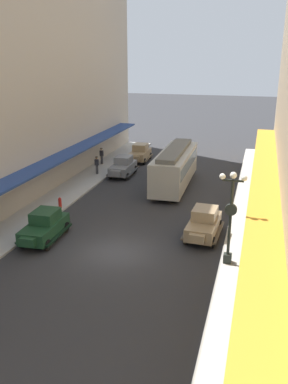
{
  "coord_description": "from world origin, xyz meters",
  "views": [
    {
      "loc": [
        7.55,
        -20.3,
        11.0
      ],
      "look_at": [
        0.0,
        6.0,
        1.8
      ],
      "focal_mm": 38.33,
      "sensor_mm": 36.0,
      "label": 1
    }
  ],
  "objects_px": {
    "parked_car_2": "(204,223)",
    "pedestrian_2": "(97,165)",
    "lamp_post_with_clock": "(231,214)",
    "pedestrian_1": "(102,156)",
    "parked_car_0": "(140,152)",
    "fire_hydrant": "(60,203)",
    "parked_car_3": "(123,166)",
    "streetcar": "(175,166)",
    "parked_car_1": "(44,225)"
  },
  "relations": [
    {
      "from": "lamp_post_with_clock",
      "to": "fire_hydrant",
      "type": "xyz_separation_m",
      "value": [
        -12.75,
        5.12,
        -2.42
      ]
    },
    {
      "from": "fire_hydrant",
      "to": "pedestrian_2",
      "type": "distance_m",
      "value": 9.38
    },
    {
      "from": "parked_car_1",
      "to": "parked_car_2",
      "type": "height_order",
      "value": "same"
    },
    {
      "from": "parked_car_2",
      "to": "lamp_post_with_clock",
      "type": "height_order",
      "value": "lamp_post_with_clock"
    },
    {
      "from": "parked_car_1",
      "to": "pedestrian_1",
      "type": "bearing_deg",
      "value": 100.42
    },
    {
      "from": "parked_car_1",
      "to": "fire_hydrant",
      "type": "bearing_deg",
      "value": 106.81
    },
    {
      "from": "lamp_post_with_clock",
      "to": "fire_hydrant",
      "type": "height_order",
      "value": "lamp_post_with_clock"
    },
    {
      "from": "streetcar",
      "to": "pedestrian_1",
      "type": "xyz_separation_m",
      "value": [
        -8.83,
        5.15,
        -0.89
      ]
    },
    {
      "from": "parked_car_2",
      "to": "pedestrian_1",
      "type": "bearing_deg",
      "value": 130.86
    },
    {
      "from": "parked_car_1",
      "to": "lamp_post_with_clock",
      "type": "bearing_deg",
      "value": -0.89
    },
    {
      "from": "parked_car_1",
      "to": "parked_car_2",
      "type": "distance_m",
      "value": 9.97
    },
    {
      "from": "parked_car_0",
      "to": "pedestrian_1",
      "type": "xyz_separation_m",
      "value": [
        -3.32,
        -2.85,
        0.07
      ]
    },
    {
      "from": "parked_car_2",
      "to": "fire_hydrant",
      "type": "distance_m",
      "value": 11.1
    },
    {
      "from": "pedestrian_1",
      "to": "parked_car_1",
      "type": "bearing_deg",
      "value": -79.58
    },
    {
      "from": "parked_car_1",
      "to": "pedestrian_2",
      "type": "bearing_deg",
      "value": 99.35
    },
    {
      "from": "parked_car_0",
      "to": "lamp_post_with_clock",
      "type": "xyz_separation_m",
      "value": [
        11.23,
        -20.92,
        2.04
      ]
    },
    {
      "from": "parked_car_3",
      "to": "fire_hydrant",
      "type": "xyz_separation_m",
      "value": [
        -1.55,
        -9.99,
        -0.38
      ]
    },
    {
      "from": "parked_car_3",
      "to": "streetcar",
      "type": "xyz_separation_m",
      "value": [
        5.49,
        -2.2,
        0.96
      ]
    },
    {
      "from": "lamp_post_with_clock",
      "to": "pedestrian_1",
      "type": "xyz_separation_m",
      "value": [
        -14.55,
        18.07,
        -1.97
      ]
    },
    {
      "from": "streetcar",
      "to": "pedestrian_1",
      "type": "distance_m",
      "value": 10.27
    },
    {
      "from": "streetcar",
      "to": "fire_hydrant",
      "type": "height_order",
      "value": "streetcar"
    },
    {
      "from": "pedestrian_2",
      "to": "parked_car_3",
      "type": "bearing_deg",
      "value": 15.34
    },
    {
      "from": "lamp_post_with_clock",
      "to": "pedestrian_2",
      "type": "height_order",
      "value": "lamp_post_with_clock"
    },
    {
      "from": "pedestrian_1",
      "to": "pedestrian_2",
      "type": "height_order",
      "value": "same"
    },
    {
      "from": "streetcar",
      "to": "pedestrian_2",
      "type": "distance_m",
      "value": 8.09
    },
    {
      "from": "parked_car_2",
      "to": "lamp_post_with_clock",
      "type": "xyz_separation_m",
      "value": [
        1.8,
        -3.33,
        2.04
      ]
    },
    {
      "from": "streetcar",
      "to": "pedestrian_2",
      "type": "height_order",
      "value": "streetcar"
    },
    {
      "from": "parked_car_0",
      "to": "pedestrian_1",
      "type": "bearing_deg",
      "value": -139.3
    },
    {
      "from": "fire_hydrant",
      "to": "parked_car_2",
      "type": "bearing_deg",
      "value": -9.28
    },
    {
      "from": "streetcar",
      "to": "lamp_post_with_clock",
      "type": "relative_size",
      "value": 1.87
    },
    {
      "from": "parked_car_1",
      "to": "parked_car_3",
      "type": "xyz_separation_m",
      "value": [
        0.06,
        14.94,
        0.0
      ]
    },
    {
      "from": "parked_car_3",
      "to": "lamp_post_with_clock",
      "type": "distance_m",
      "value": 18.92
    },
    {
      "from": "pedestrian_2",
      "to": "parked_car_0",
      "type": "bearing_deg",
      "value": 69.83
    },
    {
      "from": "pedestrian_2",
      "to": "lamp_post_with_clock",
      "type": "bearing_deg",
      "value": -46.73
    },
    {
      "from": "parked_car_3",
      "to": "fire_hydrant",
      "type": "distance_m",
      "value": 10.12
    },
    {
      "from": "parked_car_0",
      "to": "fire_hydrant",
      "type": "xyz_separation_m",
      "value": [
        -1.52,
        -15.8,
        -0.38
      ]
    },
    {
      "from": "streetcar",
      "to": "pedestrian_1",
      "type": "bearing_deg",
      "value": 149.74
    },
    {
      "from": "parked_car_2",
      "to": "lamp_post_with_clock",
      "type": "relative_size",
      "value": 0.84
    },
    {
      "from": "parked_car_0",
      "to": "lamp_post_with_clock",
      "type": "relative_size",
      "value": 0.83
    },
    {
      "from": "parked_car_0",
      "to": "pedestrian_1",
      "type": "height_order",
      "value": "parked_car_0"
    },
    {
      "from": "lamp_post_with_clock",
      "to": "pedestrian_1",
      "type": "distance_m",
      "value": 23.28
    },
    {
      "from": "fire_hydrant",
      "to": "pedestrian_1",
      "type": "relative_size",
      "value": 0.49
    },
    {
      "from": "parked_car_0",
      "to": "pedestrian_2",
      "type": "bearing_deg",
      "value": -110.17
    },
    {
      "from": "streetcar",
      "to": "lamp_post_with_clock",
      "type": "height_order",
      "value": "lamp_post_with_clock"
    },
    {
      "from": "parked_car_1",
      "to": "pedestrian_2",
      "type": "distance_m",
      "value": 14.47
    },
    {
      "from": "pedestrian_2",
      "to": "streetcar",
      "type": "bearing_deg",
      "value": -11.02
    },
    {
      "from": "parked_car_2",
      "to": "pedestrian_2",
      "type": "height_order",
      "value": "parked_car_2"
    },
    {
      "from": "parked_car_3",
      "to": "fire_hydrant",
      "type": "relative_size",
      "value": 5.23
    },
    {
      "from": "parked_car_1",
      "to": "lamp_post_with_clock",
      "type": "xyz_separation_m",
      "value": [
        11.26,
        -0.17,
        2.04
      ]
    },
    {
      "from": "parked_car_3",
      "to": "pedestrian_1",
      "type": "xyz_separation_m",
      "value": [
        -3.35,
        2.96,
        0.07
      ]
    }
  ]
}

